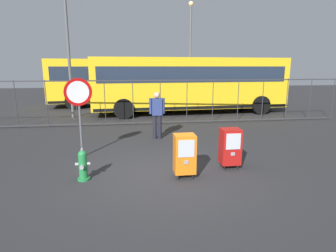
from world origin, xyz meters
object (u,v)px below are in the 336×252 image
at_px(stop_sign, 79,101).
at_px(pedestrian, 157,112).
at_px(newspaper_box_primary, 230,146).
at_px(street_light_near_left, 66,15).
at_px(bus_near, 190,82).
at_px(street_light_near_right, 190,46).
at_px(fire_hydrant, 83,165).
at_px(bus_far, 131,79).
at_px(newspaper_box_secondary, 185,154).

height_order(stop_sign, pedestrian, stop_sign).
xyz_separation_m(stop_sign, pedestrian, (2.33, 1.78, -0.65)).
bearing_deg(newspaper_box_primary, stop_sign, 159.61).
bearing_deg(street_light_near_left, bus_near, 5.89).
xyz_separation_m(pedestrian, bus_near, (2.36, 5.52, 0.76)).
bearing_deg(street_light_near_right, fire_hydrant, -112.24).
xyz_separation_m(fire_hydrant, bus_far, (1.25, 12.81, 1.36)).
xyz_separation_m(newspaper_box_secondary, bus_near, (2.10, 9.16, 1.14)).
relative_size(pedestrian, bus_near, 0.16).
distance_m(bus_far, street_light_near_left, 6.27).
bearing_deg(bus_far, newspaper_box_secondary, -91.46).
bearing_deg(bus_near, bus_far, 126.78).
distance_m(pedestrian, street_light_near_left, 7.36).
relative_size(newspaper_box_secondary, street_light_near_right, 0.15).
bearing_deg(fire_hydrant, pedestrian, 59.77).
distance_m(newspaper_box_primary, bus_far, 12.79).
relative_size(stop_sign, bus_near, 0.21).
distance_m(pedestrian, bus_far, 9.38).
bearing_deg(newspaper_box_secondary, street_light_near_right, 77.21).
xyz_separation_m(newspaper_box_primary, bus_near, (0.84, 8.73, 1.14)).
height_order(newspaper_box_primary, bus_near, bus_near).
bearing_deg(bus_far, fire_hydrant, -101.66).
xyz_separation_m(bus_far, street_light_near_left, (-3.05, -4.44, 3.21)).
distance_m(fire_hydrant, newspaper_box_primary, 3.57).
height_order(fire_hydrant, newspaper_box_secondary, newspaper_box_secondary).
bearing_deg(newspaper_box_primary, newspaper_box_secondary, -160.98).
bearing_deg(bus_near, pedestrian, -115.98).
bearing_deg(street_light_near_left, stop_sign, -77.33).
relative_size(stop_sign, street_light_near_right, 0.33).
bearing_deg(newspaper_box_primary, street_light_near_right, 82.31).
relative_size(stop_sign, pedestrian, 1.34).
xyz_separation_m(newspaper_box_secondary, pedestrian, (-0.26, 3.64, 0.38)).
height_order(newspaper_box_primary, street_light_near_right, street_light_near_right).
xyz_separation_m(newspaper_box_primary, street_light_near_left, (-5.35, 8.09, 4.35)).
relative_size(fire_hydrant, pedestrian, 0.45).
bearing_deg(newspaper_box_secondary, pedestrian, 94.16).
distance_m(newspaper_box_primary, stop_sign, 4.23).
relative_size(newspaper_box_primary, newspaper_box_secondary, 1.00).
relative_size(stop_sign, bus_far, 0.21).
distance_m(bus_near, bus_far, 4.93).
height_order(fire_hydrant, bus_far, bus_far).
distance_m(fire_hydrant, bus_far, 12.94).
height_order(stop_sign, street_light_near_left, street_light_near_left).
bearing_deg(stop_sign, bus_far, 82.06).
xyz_separation_m(newspaper_box_primary, street_light_near_right, (1.70, 12.56, 3.35)).
distance_m(stop_sign, pedestrian, 3.01).
bearing_deg(street_light_near_left, fire_hydrant, -77.89).
bearing_deg(bus_far, bus_near, -56.49).
relative_size(newspaper_box_primary, street_light_near_right, 0.15).
bearing_deg(fire_hydrant, street_light_near_left, 102.11).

